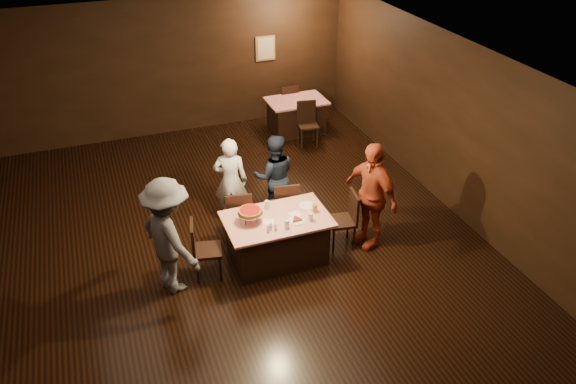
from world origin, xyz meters
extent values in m
plane|color=black|center=(0.00, 0.00, 0.00)|extent=(10.00, 10.00, 0.00)
cube|color=silver|center=(0.00, 0.00, 3.00)|extent=(8.00, 10.00, 0.04)
cube|color=black|center=(0.00, 5.00, 1.50)|extent=(8.00, 0.04, 3.00)
cube|color=black|center=(4.00, 0.00, 1.50)|extent=(0.04, 10.00, 3.00)
cube|color=tan|center=(2.20, 4.97, 1.70)|extent=(0.46, 0.03, 0.56)
cube|color=beige|center=(2.20, 4.95, 1.70)|extent=(0.38, 0.01, 0.48)
cube|color=#B71C0C|center=(0.60, -0.28, 0.39)|extent=(1.60, 1.00, 0.77)
cube|color=#B50C17|center=(2.58, 3.99, 0.39)|extent=(1.30, 0.90, 0.77)
cube|color=black|center=(0.20, 0.47, 0.47)|extent=(0.48, 0.48, 0.95)
cube|color=black|center=(1.00, 0.47, 0.47)|extent=(0.47, 0.47, 0.95)
cube|color=black|center=(-0.50, -0.28, 0.47)|extent=(0.49, 0.49, 0.95)
cube|color=black|center=(1.70, -0.28, 0.47)|extent=(0.48, 0.48, 0.95)
cube|color=black|center=(2.58, 3.29, 0.47)|extent=(0.48, 0.48, 0.95)
cube|color=black|center=(2.58, 4.59, 0.47)|extent=(0.43, 0.43, 0.95)
imported|color=white|center=(0.24, 1.03, 0.78)|extent=(0.66, 0.54, 1.57)
imported|color=#181F31|center=(1.00, 0.96, 0.76)|extent=(0.84, 0.71, 1.52)
imported|color=#595A5F|center=(-1.04, -0.37, 0.91)|extent=(1.10, 1.34, 1.81)
imported|color=#AE3F22|center=(2.13, -0.38, 0.91)|extent=(0.74, 1.15, 1.81)
cylinder|color=black|center=(0.20, -0.13, 0.84)|extent=(0.01, 0.01, 0.15)
cylinder|color=black|center=(0.11, -0.28, 0.84)|extent=(0.01, 0.01, 0.15)
cylinder|color=black|center=(0.29, -0.28, 0.84)|extent=(0.01, 0.01, 0.15)
cylinder|color=silver|center=(0.20, -0.23, 0.93)|extent=(0.38, 0.38, 0.01)
cylinder|color=#B27233|center=(0.20, -0.23, 0.96)|extent=(0.35, 0.35, 0.05)
cylinder|color=#A5140C|center=(0.20, -0.23, 0.98)|extent=(0.30, 0.30, 0.01)
cylinder|color=white|center=(0.85, -0.46, 0.78)|extent=(0.25, 0.25, 0.01)
cylinder|color=#B27233|center=(0.85, -0.46, 0.81)|extent=(0.18, 0.18, 0.04)
cylinder|color=#A5140C|center=(0.85, -0.46, 0.83)|extent=(0.14, 0.14, 0.01)
cylinder|color=white|center=(1.15, -0.13, 0.78)|extent=(0.25, 0.25, 0.01)
cylinder|color=silver|center=(0.65, -0.58, 0.84)|extent=(0.08, 0.08, 0.14)
cylinder|color=silver|center=(1.05, -0.53, 0.84)|extent=(0.08, 0.08, 0.14)
cylinder|color=#BF7F26|center=(1.20, -0.33, 0.84)|extent=(0.08, 0.08, 0.14)
cylinder|color=silver|center=(0.55, 0.02, 0.84)|extent=(0.08, 0.08, 0.14)
cylinder|color=silver|center=(0.42, -0.53, 0.81)|extent=(0.04, 0.04, 0.08)
cylinder|color=silver|center=(0.42, -0.53, 0.85)|extent=(0.05, 0.05, 0.02)
cylinder|color=silver|center=(0.48, -0.58, 0.81)|extent=(0.04, 0.04, 0.08)
cylinder|color=silver|center=(0.48, -0.58, 0.85)|extent=(0.05, 0.05, 0.02)
cylinder|color=silver|center=(0.36, -0.58, 0.81)|extent=(0.04, 0.04, 0.08)
cylinder|color=silver|center=(0.36, -0.58, 0.85)|extent=(0.05, 0.05, 0.02)
cube|color=white|center=(0.90, -0.28, 0.77)|extent=(0.19, 0.19, 0.01)
cube|color=white|center=(0.45, -0.33, 0.77)|extent=(0.21, 0.21, 0.01)
camera|label=1|loc=(-1.71, -6.93, 5.54)|focal=35.00mm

